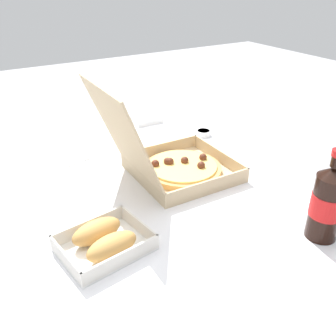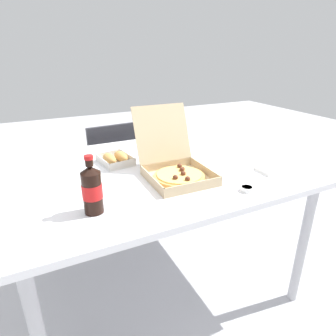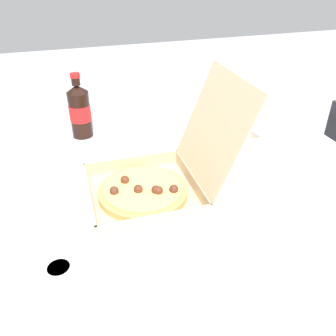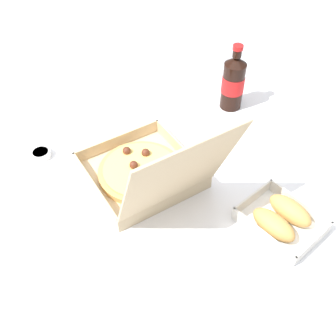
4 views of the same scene
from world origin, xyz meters
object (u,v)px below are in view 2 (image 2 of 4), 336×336
at_px(paper_menu, 211,153).
at_px(dipping_sauce_cup, 247,189).
at_px(chair, 110,167).
at_px(cola_bottle, 92,189).
at_px(pizza_box_open, 176,168).
at_px(bread_side_box, 115,159).
at_px(napkin_pile, 270,170).

relative_size(paper_menu, dipping_sauce_cup, 3.75).
bearing_deg(chair, cola_bottle, -107.44).
distance_m(cola_bottle, paper_menu, 0.84).
height_order(cola_bottle, dipping_sauce_cup, cola_bottle).
bearing_deg(pizza_box_open, dipping_sauce_cup, -52.19).
relative_size(pizza_box_open, bread_side_box, 1.89).
relative_size(cola_bottle, napkin_pile, 2.04).
bearing_deg(napkin_pile, cola_bottle, -179.85).
distance_m(chair, paper_menu, 0.86).
xyz_separation_m(pizza_box_open, dipping_sauce_cup, (0.20, -0.26, -0.03)).
relative_size(chair, bread_side_box, 3.98).
bearing_deg(pizza_box_open, cola_bottle, -160.50).
relative_size(chair, napkin_pile, 7.55).
bearing_deg(chair, paper_menu, -58.70).
height_order(cola_bottle, napkin_pile, cola_bottle).
bearing_deg(bread_side_box, pizza_box_open, -55.99).
height_order(napkin_pile, dipping_sauce_cup, same).
height_order(paper_menu, napkin_pile, napkin_pile).
distance_m(bread_side_box, dipping_sauce_cup, 0.70).
bearing_deg(napkin_pile, pizza_box_open, 161.94).
bearing_deg(paper_menu, dipping_sauce_cup, -119.02).
relative_size(pizza_box_open, cola_bottle, 1.76).
distance_m(pizza_box_open, dipping_sauce_cup, 0.34).
distance_m(bread_side_box, napkin_pile, 0.80).
xyz_separation_m(pizza_box_open, bread_side_box, (-0.21, 0.30, -0.02)).
xyz_separation_m(cola_bottle, dipping_sauce_cup, (0.63, -0.11, -0.08)).
height_order(bread_side_box, cola_bottle, cola_bottle).
bearing_deg(napkin_pile, dipping_sauce_cup, -154.51).
relative_size(pizza_box_open, dipping_sauce_cup, 7.04).
distance_m(paper_menu, dipping_sauce_cup, 0.49).
bearing_deg(paper_menu, chair, 108.03).
bearing_deg(chair, napkin_pile, -62.99).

